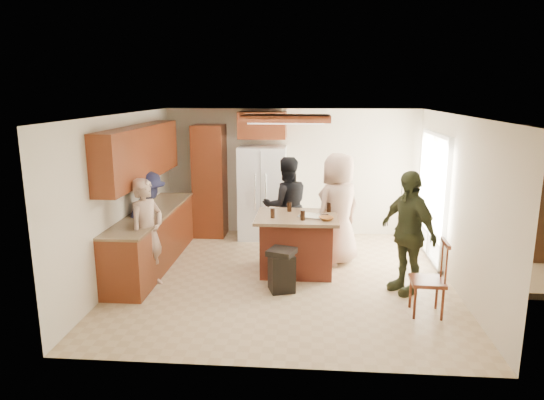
# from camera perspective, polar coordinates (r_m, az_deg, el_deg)

# --- Properties ---
(room_shell) EXTENTS (8.00, 5.20, 5.00)m
(room_shell) POSITION_cam_1_polar(r_m,az_deg,el_deg) (9.78, 28.63, -0.48)
(room_shell) COLOR tan
(room_shell) RESTS_ON ground
(person_front_left) EXTENTS (0.65, 0.72, 1.62)m
(person_front_left) POSITION_cam_1_polar(r_m,az_deg,el_deg) (7.30, -14.49, -3.80)
(person_front_left) COLOR tan
(person_front_left) RESTS_ON ground
(person_behind_left) EXTENTS (0.95, 0.72, 1.73)m
(person_behind_left) POSITION_cam_1_polar(r_m,az_deg,el_deg) (8.53, 1.68, -0.66)
(person_behind_left) COLOR black
(person_behind_left) RESTS_ON ground
(person_behind_right) EXTENTS (1.08, 1.05, 1.87)m
(person_behind_right) POSITION_cam_1_polar(r_m,az_deg,el_deg) (8.05, 7.78, -1.08)
(person_behind_right) COLOR tan
(person_behind_right) RESTS_ON ground
(person_side_right) EXTENTS (0.99, 1.16, 1.77)m
(person_side_right) POSITION_cam_1_polar(r_m,az_deg,el_deg) (7.12, 15.66, -3.67)
(person_side_right) COLOR #30361F
(person_side_right) RESTS_ON ground
(person_counter) EXTENTS (0.69, 1.11, 1.60)m
(person_counter) POSITION_cam_1_polar(r_m,az_deg,el_deg) (8.02, -14.31, -2.39)
(person_counter) COLOR #191A32
(person_counter) RESTS_ON ground
(left_cabinetry) EXTENTS (0.64, 3.00, 2.30)m
(left_cabinetry) POSITION_cam_1_polar(r_m,az_deg,el_deg) (8.12, -14.33, -1.08)
(left_cabinetry) COLOR maroon
(left_cabinetry) RESTS_ON ground
(back_wall_units) EXTENTS (1.80, 0.60, 2.45)m
(back_wall_units) POSITION_cam_1_polar(r_m,az_deg,el_deg) (9.52, -5.79, 3.86)
(back_wall_units) COLOR maroon
(back_wall_units) RESTS_ON ground
(refrigerator) EXTENTS (0.90, 0.76, 1.80)m
(refrigerator) POSITION_cam_1_polar(r_m,az_deg,el_deg) (9.42, -1.12, 0.87)
(refrigerator) COLOR white
(refrigerator) RESTS_ON ground
(kitchen_island) EXTENTS (1.28, 1.03, 0.93)m
(kitchen_island) POSITION_cam_1_polar(r_m,az_deg,el_deg) (7.72, 2.91, -5.11)
(kitchen_island) COLOR #9A3D27
(kitchen_island) RESTS_ON ground
(island_items) EXTENTS (0.99, 0.70, 0.15)m
(island_items) POSITION_cam_1_polar(r_m,az_deg,el_deg) (7.50, 4.69, -1.75)
(island_items) COLOR silver
(island_items) RESTS_ON kitchen_island
(trash_bin) EXTENTS (0.46, 0.46, 0.63)m
(trash_bin) POSITION_cam_1_polar(r_m,az_deg,el_deg) (7.05, 1.14, -8.20)
(trash_bin) COLOR black
(trash_bin) RESTS_ON ground
(spindle_chair) EXTENTS (0.43, 0.43, 0.99)m
(spindle_chair) POSITION_cam_1_polar(r_m,az_deg,el_deg) (6.62, 17.99, -9.05)
(spindle_chair) COLOR maroon
(spindle_chair) RESTS_ON ground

